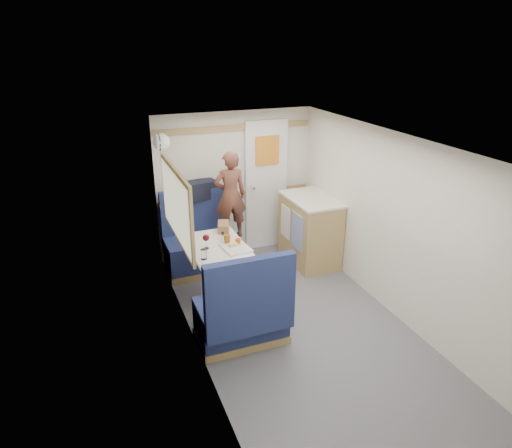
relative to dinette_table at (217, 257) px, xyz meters
name	(u,v)px	position (x,y,z in m)	size (l,w,h in m)	color
floor	(306,336)	(0.65, -1.00, -0.57)	(4.50, 4.50, 0.00)	#515156
ceiling	(316,146)	(0.65, -1.00, 1.43)	(4.50, 4.50, 0.00)	silver
wall_back	(235,184)	(0.65, 1.25, 0.43)	(2.20, 0.02, 2.00)	silver
wall_left	(199,269)	(-0.45, -1.00, 0.43)	(0.02, 4.50, 2.00)	silver
wall_right	(405,233)	(1.75, -1.00, 0.43)	(0.02, 4.50, 2.00)	silver
oak_trim_low	(236,195)	(0.65, 1.23, 0.28)	(2.15, 0.02, 0.08)	#A9884C
oak_trim_high	(235,128)	(0.65, 1.23, 1.21)	(2.15, 0.02, 0.08)	#A9884C
side_window	(176,205)	(-0.43, 0.00, 0.68)	(0.04, 1.30, 0.72)	#989C85
rear_door	(266,183)	(1.10, 1.22, 0.41)	(0.62, 0.12, 1.86)	white
dinette_table	(217,257)	(0.00, 0.00, 0.00)	(0.62, 0.92, 0.72)	white
bench_far	(199,248)	(0.00, 0.86, -0.27)	(0.90, 0.59, 1.05)	navy
bench_near	(243,317)	(0.00, -0.86, -0.27)	(0.90, 0.59, 1.05)	navy
ledge	(192,201)	(0.00, 1.12, 0.31)	(0.90, 0.14, 0.04)	#A9884C
dome_light	(161,142)	(-0.39, 0.85, 1.18)	(0.20, 0.20, 0.20)	white
galley_counter	(310,230)	(1.47, 0.55, -0.10)	(0.57, 0.92, 0.92)	#A9884C
person	(230,195)	(0.41, 0.75, 0.46)	(0.42, 0.27, 1.14)	brown
duffel_bag	(198,190)	(0.08, 1.12, 0.45)	(0.49, 0.24, 0.24)	black
tray	(235,248)	(0.17, -0.16, 0.16)	(0.28, 0.36, 0.02)	white
orange_fruit	(238,241)	(0.22, -0.08, 0.21)	(0.07, 0.07, 0.07)	#EA510A
cheese_block	(233,244)	(0.15, -0.12, 0.19)	(0.10, 0.06, 0.03)	#EAD087
wine_glass	(206,238)	(-0.13, -0.05, 0.28)	(0.08, 0.08, 0.17)	white
tumbler_left	(204,254)	(-0.23, -0.28, 0.21)	(0.07, 0.07, 0.11)	white
tumbler_right	(224,239)	(0.09, 0.01, 0.21)	(0.06, 0.06, 0.10)	silver
beer_glass	(227,239)	(0.12, -0.02, 0.21)	(0.07, 0.07, 0.11)	#915915
pepper_grinder	(223,235)	(0.11, 0.14, 0.20)	(0.03, 0.03, 0.09)	black
bread_loaf	(224,227)	(0.20, 0.37, 0.20)	(0.13, 0.24, 0.10)	brown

